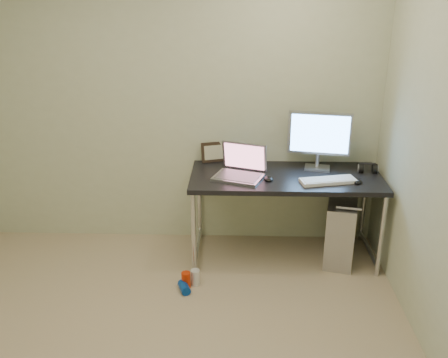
% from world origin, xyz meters
% --- Properties ---
extents(wall_back, '(3.50, 0.02, 2.50)m').
position_xyz_m(wall_back, '(0.00, 1.75, 1.25)').
color(wall_back, beige).
rests_on(wall_back, ground).
extents(desk, '(1.57, 0.69, 0.75)m').
position_xyz_m(desk, '(0.93, 1.41, 0.67)').
color(desk, black).
rests_on(desk, ground).
extents(tower_computer, '(0.34, 0.57, 0.59)m').
position_xyz_m(tower_computer, '(1.41, 1.38, 0.28)').
color(tower_computer, '#B1B0B5').
rests_on(tower_computer, ground).
extents(cable_a, '(0.01, 0.16, 0.69)m').
position_xyz_m(cable_a, '(1.36, 1.70, 0.40)').
color(cable_a, black).
rests_on(cable_a, ground).
extents(cable_b, '(0.02, 0.11, 0.71)m').
position_xyz_m(cable_b, '(1.45, 1.68, 0.38)').
color(cable_b, black).
rests_on(cable_b, ground).
extents(can_red, '(0.08, 0.08, 0.13)m').
position_xyz_m(can_red, '(0.14, 0.89, 0.06)').
color(can_red, red).
rests_on(can_red, ground).
extents(can_white, '(0.09, 0.09, 0.13)m').
position_xyz_m(can_white, '(0.21, 0.92, 0.07)').
color(can_white, silver).
rests_on(can_white, ground).
extents(can_blue, '(0.12, 0.15, 0.07)m').
position_xyz_m(can_blue, '(0.13, 0.83, 0.04)').
color(can_blue, '#0A3B9D').
rests_on(can_blue, ground).
extents(laptop, '(0.46, 0.42, 0.26)m').
position_xyz_m(laptop, '(0.55, 1.38, 0.81)').
color(laptop, '#AEAFB5').
rests_on(laptop, desk).
extents(monitor, '(0.52, 0.19, 0.49)m').
position_xyz_m(monitor, '(1.21, 1.58, 1.04)').
color(monitor, '#AEAFB5').
rests_on(monitor, desk).
extents(keyboard, '(0.46, 0.24, 0.03)m').
position_xyz_m(keyboard, '(1.25, 1.26, 0.76)').
color(keyboard, white).
rests_on(keyboard, desk).
extents(mouse_right, '(0.09, 0.11, 0.03)m').
position_xyz_m(mouse_right, '(1.48, 1.26, 0.77)').
color(mouse_right, black).
rests_on(mouse_right, desk).
extents(mouse_left, '(0.08, 0.12, 0.04)m').
position_xyz_m(mouse_left, '(0.78, 1.30, 0.77)').
color(mouse_left, black).
rests_on(mouse_left, desk).
extents(headphones, '(0.16, 0.10, 0.10)m').
position_xyz_m(headphones, '(1.62, 1.51, 0.78)').
color(headphones, black).
rests_on(headphones, desk).
extents(picture_frame, '(0.23, 0.13, 0.18)m').
position_xyz_m(picture_frame, '(0.32, 1.73, 0.84)').
color(picture_frame, black).
rests_on(picture_frame, desk).
extents(webcam, '(0.04, 0.03, 0.13)m').
position_xyz_m(webcam, '(0.56, 1.69, 0.85)').
color(webcam, silver).
rests_on(webcam, desk).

